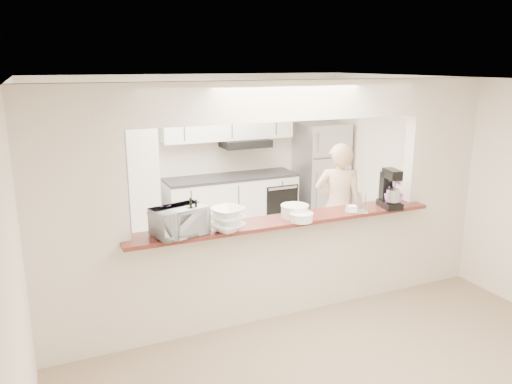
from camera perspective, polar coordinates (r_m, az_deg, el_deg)
floor at (r=5.67m, az=3.06°, el=-13.47°), size 6.00×6.00×0.00m
tile_overlay at (r=6.95m, az=-2.77°, el=-7.94°), size 5.00×2.90×0.01m
partition at (r=5.14m, az=3.28°, el=1.28°), size 5.00×0.15×2.50m
bar_counter at (r=5.42m, az=3.16°, el=-8.11°), size 3.40×0.38×1.09m
kitchen_cabinets at (r=7.67m, az=-7.34°, el=1.70°), size 3.15×0.62×2.25m
refrigerator at (r=8.52m, az=7.39°, el=2.13°), size 0.75×0.70×1.70m
flower_left at (r=4.82m, az=-10.94°, el=-2.90°), size 0.29×0.26×0.29m
wine_bottle_a at (r=4.70m, az=-7.41°, el=-3.27°), size 0.07×0.07×0.36m
wine_bottle_b at (r=4.72m, az=-6.82°, el=-3.32°), size 0.07×0.07×0.34m
toaster_oven at (r=4.72m, az=-8.74°, el=-3.33°), size 0.56×0.45×0.27m
serving_bowls at (r=4.79m, az=-3.32°, el=-3.17°), size 0.40×0.40×0.23m
plate_stack_a at (r=5.23m, az=4.44°, el=-2.20°), size 0.29×0.29×0.13m
plate_stack_b at (r=5.12m, az=5.19°, el=-2.87°), size 0.25×0.25×0.09m
red_bowl at (r=5.33m, az=5.10°, el=-2.25°), size 0.15×0.15×0.07m
tan_bowl at (r=5.24m, az=3.86°, el=-2.59°), size 0.14×0.14×0.06m
utensil_caddy at (r=5.50m, az=11.40°, el=-1.35°), size 0.27×0.21×0.22m
stand_mixer at (r=5.75m, az=15.06°, el=0.21°), size 0.24×0.33×0.44m
flower_right at (r=5.77m, az=15.51°, el=0.14°), size 0.27×0.27×0.38m
person at (r=6.56m, az=9.36°, el=-1.77°), size 0.73×0.66×1.68m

